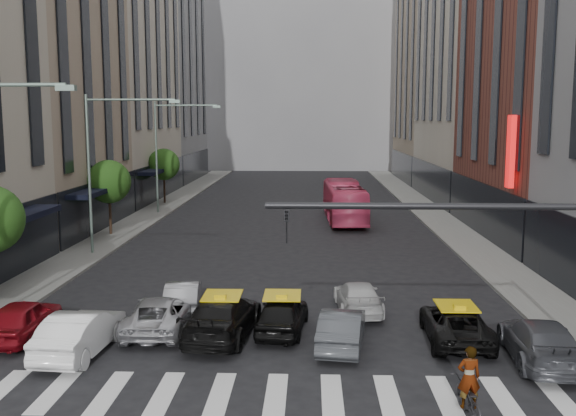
# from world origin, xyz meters

# --- Properties ---
(sidewalk_left) EXTENTS (3.00, 96.00, 0.15)m
(sidewalk_left) POSITION_xyz_m (-11.50, 30.00, 0.07)
(sidewalk_left) COLOR slate
(sidewalk_left) RESTS_ON ground
(sidewalk_right) EXTENTS (3.00, 96.00, 0.15)m
(sidewalk_right) POSITION_xyz_m (11.50, 30.00, 0.07)
(sidewalk_right) COLOR slate
(sidewalk_right) RESTS_ON ground
(building_left_b) EXTENTS (8.00, 16.00, 24.00)m
(building_left_b) POSITION_xyz_m (-17.00, 28.00, 12.00)
(building_left_b) COLOR tan
(building_left_b) RESTS_ON ground
(building_left_c) EXTENTS (8.00, 20.00, 36.00)m
(building_left_c) POSITION_xyz_m (-17.00, 46.00, 18.00)
(building_left_c) COLOR beige
(building_left_c) RESTS_ON ground
(building_left_d) EXTENTS (8.00, 18.00, 30.00)m
(building_left_d) POSITION_xyz_m (-17.00, 65.00, 15.00)
(building_left_d) COLOR gray
(building_left_d) RESTS_ON ground
(building_right_b) EXTENTS (8.00, 18.00, 26.00)m
(building_right_b) POSITION_xyz_m (17.00, 27.00, 13.00)
(building_right_b) COLOR brown
(building_right_b) RESTS_ON ground
(building_right_d) EXTENTS (8.00, 18.00, 28.00)m
(building_right_d) POSITION_xyz_m (17.00, 65.00, 14.00)
(building_right_d) COLOR tan
(building_right_d) RESTS_ON ground
(building_far) EXTENTS (30.00, 10.00, 36.00)m
(building_far) POSITION_xyz_m (0.00, 85.00, 18.00)
(building_far) COLOR gray
(building_far) RESTS_ON ground
(tree_mid) EXTENTS (2.88, 2.88, 4.95)m
(tree_mid) POSITION_xyz_m (-11.80, 26.00, 3.65)
(tree_mid) COLOR black
(tree_mid) RESTS_ON sidewalk_left
(tree_far) EXTENTS (2.88, 2.88, 4.95)m
(tree_far) POSITION_xyz_m (-11.80, 42.00, 3.65)
(tree_far) COLOR black
(tree_far) RESTS_ON sidewalk_left
(streetlamp_mid) EXTENTS (5.38, 0.25, 9.00)m
(streetlamp_mid) POSITION_xyz_m (-10.04, 20.00, 5.90)
(streetlamp_mid) COLOR gray
(streetlamp_mid) RESTS_ON sidewalk_left
(streetlamp_far) EXTENTS (5.38, 0.25, 9.00)m
(streetlamp_far) POSITION_xyz_m (-10.04, 36.00, 5.90)
(streetlamp_far) COLOR gray
(streetlamp_far) RESTS_ON sidewalk_left
(traffic_signal) EXTENTS (10.10, 0.20, 6.00)m
(traffic_signal) POSITION_xyz_m (7.69, -1.00, 4.47)
(traffic_signal) COLOR black
(traffic_signal) RESTS_ON ground
(liberty_sign) EXTENTS (0.30, 0.70, 4.00)m
(liberty_sign) POSITION_xyz_m (12.60, 20.00, 6.00)
(liberty_sign) COLOR red
(liberty_sign) RESTS_ON ground
(car_red) EXTENTS (1.74, 4.20, 1.42)m
(car_red) POSITION_xyz_m (-8.72, 5.95, 0.71)
(car_red) COLOR maroon
(car_red) RESTS_ON ground
(car_white_front) EXTENTS (1.89, 4.61, 1.49)m
(car_white_front) POSITION_xyz_m (-6.10, 4.51, 0.74)
(car_white_front) COLOR white
(car_white_front) RESTS_ON ground
(car_silver) EXTENTS (2.31, 4.78, 1.31)m
(car_silver) POSITION_xyz_m (-3.98, 6.89, 0.65)
(car_silver) COLOR #AFAFB5
(car_silver) RESTS_ON ground
(taxi_left) EXTENTS (2.65, 5.41, 1.51)m
(taxi_left) POSITION_xyz_m (-1.58, 6.34, 0.76)
(taxi_left) COLOR black
(taxi_left) RESTS_ON ground
(taxi_center) EXTENTS (2.05, 4.20, 1.38)m
(taxi_center) POSITION_xyz_m (0.54, 6.92, 0.69)
(taxi_center) COLOR black
(taxi_center) RESTS_ON ground
(car_grey_mid) EXTENTS (1.94, 4.22, 1.34)m
(car_grey_mid) POSITION_xyz_m (2.66, 5.47, 0.67)
(car_grey_mid) COLOR #3D4044
(car_grey_mid) RESTS_ON ground
(taxi_right) EXTENTS (2.27, 4.64, 1.27)m
(taxi_right) POSITION_xyz_m (6.70, 6.17, 0.63)
(taxi_right) COLOR black
(taxi_right) RESTS_ON ground
(car_grey_curb) EXTENTS (2.34, 4.99, 1.41)m
(car_grey_curb) POSITION_xyz_m (8.99, 4.30, 0.70)
(car_grey_curb) COLOR #45474E
(car_grey_curb) RESTS_ON ground
(car_row2_left) EXTENTS (1.79, 3.98, 1.27)m
(car_row2_left) POSITION_xyz_m (-3.63, 9.43, 0.63)
(car_row2_left) COLOR #A4A4A9
(car_row2_left) RESTS_ON ground
(car_row2_right) EXTENTS (1.97, 4.32, 1.23)m
(car_row2_right) POSITION_xyz_m (3.52, 9.59, 0.61)
(car_row2_right) COLOR silver
(car_row2_right) RESTS_ON ground
(bus) EXTENTS (2.98, 11.01, 3.04)m
(bus) POSITION_xyz_m (4.14, 32.74, 1.52)
(bus) COLOR #D13D64
(bus) RESTS_ON ground
(motorcycle) EXTENTS (0.83, 1.96, 1.00)m
(motorcycle) POSITION_xyz_m (5.74, 0.35, 0.50)
(motorcycle) COLOR #232325
(motorcycle) RESTS_ON ground
(rider) EXTENTS (0.65, 0.46, 1.69)m
(rider) POSITION_xyz_m (5.74, 0.35, 1.85)
(rider) COLOR gray
(rider) RESTS_ON motorcycle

